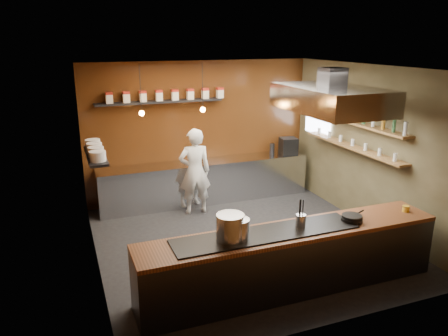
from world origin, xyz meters
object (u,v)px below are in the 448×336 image
stockpot_small (238,229)px  chef (195,171)px  extractor_hood (331,99)px  espresso_machine (288,146)px  stockpot_large (230,227)px

stockpot_small → chef: (0.41, 3.25, -0.20)m
extractor_hood → espresso_machine: (0.69, 2.54, -1.42)m
extractor_hood → stockpot_small: bearing=-149.9°
stockpot_large → chef: 3.29m
stockpot_small → espresso_machine: 4.71m
stockpot_small → chef: 3.28m
stockpot_large → chef: (0.52, 3.24, -0.24)m
espresso_machine → stockpot_small: bearing=-117.9°
extractor_hood → stockpot_large: bearing=-151.2°
extractor_hood → chef: bearing=130.4°
espresso_machine → extractor_hood: bearing=-96.4°
stockpot_large → extractor_hood: bearing=28.8°
espresso_machine → chef: 2.47m
extractor_hood → espresso_machine: bearing=74.8°
extractor_hood → stockpot_small: 2.84m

